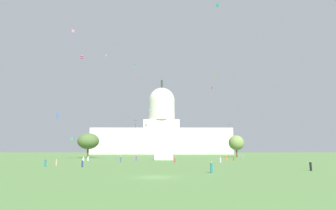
# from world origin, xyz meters

# --- Properties ---
(ground_plane) EXTENTS (800.00, 800.00, 0.00)m
(ground_plane) POSITION_xyz_m (0.00, 0.00, 0.00)
(ground_plane) COLOR #567F42
(capitol_building) EXTENTS (119.61, 22.86, 65.17)m
(capitol_building) POSITION_xyz_m (-2.61, 197.98, 19.36)
(capitol_building) COLOR beige
(capitol_building) RESTS_ON ground_plane
(event_tent) EXTENTS (7.16, 4.88, 5.91)m
(event_tent) POSITION_xyz_m (0.52, 62.67, 3.05)
(event_tent) COLOR white
(event_tent) RESTS_ON ground_plane
(tree_west_near) EXTENTS (13.48, 13.39, 11.26)m
(tree_west_near) POSITION_xyz_m (-34.96, 90.72, 7.56)
(tree_west_near) COLOR #4C3823
(tree_west_near) RESTS_ON ground_plane
(tree_east_far) EXTENTS (10.38, 10.40, 10.67)m
(tree_east_far) POSITION_xyz_m (36.02, 98.15, 6.99)
(tree_east_far) COLOR brown
(tree_east_far) RESTS_ON ground_plane
(person_red_deep_crowd) EXTENTS (0.47, 0.47, 1.51)m
(person_red_deep_crowd) POSITION_xyz_m (3.78, 41.20, 0.69)
(person_red_deep_crowd) COLOR red
(person_red_deep_crowd) RESTS_ON ground_plane
(person_denim_front_right) EXTENTS (0.58, 0.58, 1.78)m
(person_denim_front_right) POSITION_xyz_m (-11.63, 42.26, 0.81)
(person_denim_front_right) COLOR #3D5684
(person_denim_front_right) RESTS_ON ground_plane
(person_grey_near_tent) EXTENTS (0.43, 0.43, 1.72)m
(person_grey_near_tent) POSITION_xyz_m (28.02, 59.92, 0.79)
(person_grey_near_tent) COLOR gray
(person_grey_near_tent) RESTS_ON ground_plane
(person_teal_mid_left) EXTENTS (0.49, 0.49, 1.57)m
(person_teal_mid_left) POSITION_xyz_m (-24.15, 22.06, 0.71)
(person_teal_mid_left) COLOR #1E757A
(person_teal_mid_left) RESTS_ON ground_plane
(person_navy_near_tree_west) EXTENTS (0.37, 0.37, 1.57)m
(person_navy_near_tree_west) POSITION_xyz_m (-15.91, 20.62, 0.72)
(person_navy_near_tree_west) COLOR navy
(person_navy_near_tree_west) RESTS_ON ground_plane
(person_tan_back_right) EXTENTS (0.43, 0.43, 1.44)m
(person_tan_back_right) POSITION_xyz_m (-23.71, 26.77, 0.66)
(person_tan_back_right) COLOR tan
(person_tan_back_right) RESTS_ON ground_plane
(person_white_mid_center) EXTENTS (0.64, 0.64, 1.49)m
(person_white_mid_center) POSITION_xyz_m (-24.85, 50.91, 0.66)
(person_white_mid_center) COLOR silver
(person_white_mid_center) RESTS_ON ground_plane
(person_teal_aisle_center) EXTENTS (0.53, 0.53, 1.73)m
(person_teal_aisle_center) POSITION_xyz_m (8.28, 6.37, 0.80)
(person_teal_aisle_center) COLOR #1E757A
(person_teal_aisle_center) RESTS_ON ground_plane
(person_purple_front_center) EXTENTS (0.48, 0.48, 1.76)m
(person_purple_front_center) POSITION_xyz_m (-8.46, 53.61, 0.82)
(person_purple_front_center) COLOR #703D93
(person_purple_front_center) RESTS_ON ground_plane
(person_olive_back_left) EXTENTS (0.58, 0.58, 1.49)m
(person_olive_back_left) POSITION_xyz_m (23.30, 52.46, 0.66)
(person_olive_back_left) COLOR olive
(person_olive_back_left) RESTS_ON ground_plane
(person_white_edge_west) EXTENTS (0.51, 0.51, 1.55)m
(person_white_edge_west) POSITION_xyz_m (16.85, 42.61, 0.72)
(person_white_edge_west) COLOR silver
(person_white_edge_west) RESTS_ON ground_plane
(person_orange_front_left) EXTENTS (0.41, 0.41, 1.63)m
(person_orange_front_left) POSITION_xyz_m (21.63, 55.99, 0.75)
(person_orange_front_left) COLOR orange
(person_orange_front_left) RESTS_ON ground_plane
(person_black_edge_east) EXTENTS (0.53, 0.53, 1.65)m
(person_black_edge_east) POSITION_xyz_m (25.86, 10.64, 0.75)
(person_black_edge_east) COLOR black
(person_black_edge_east) RESTS_ON ground_plane
(person_white_back_center) EXTENTS (0.47, 0.47, 1.60)m
(person_white_back_center) POSITION_xyz_m (-23.94, 52.80, 0.72)
(person_white_back_center) COLOR silver
(person_white_back_center) RESTS_ON ground_plane
(kite_cyan_high) EXTENTS (1.25, 1.40, 3.62)m
(kite_cyan_high) POSITION_xyz_m (-19.00, 125.82, 55.87)
(kite_cyan_high) COLOR #33BCDB
(kite_green_low) EXTENTS (1.16, 1.12, 4.19)m
(kite_green_low) POSITION_xyz_m (-39.11, 81.19, 8.17)
(kite_green_low) COLOR green
(kite_lime_mid) EXTENTS (1.38, 1.22, 3.48)m
(kite_lime_mid) POSITION_xyz_m (38.98, 174.65, 19.96)
(kite_lime_mid) COLOR #8CD133
(kite_turquoise_high) EXTENTS (0.94, 0.93, 0.96)m
(kite_turquoise_high) POSITION_xyz_m (16.45, 37.76, 45.89)
(kite_turquoise_high) COLOR teal
(kite_blue_low) EXTENTS (0.57, 0.59, 2.47)m
(kite_blue_low) POSITION_xyz_m (-32.68, 47.77, 14.26)
(kite_blue_low) COLOR blue
(kite_red_high) EXTENTS (1.13, 1.05, 2.57)m
(kite_red_high) POSITION_xyz_m (29.43, 125.98, 41.30)
(kite_red_high) COLOR red
(kite_pink_high) EXTENTS (0.68, 1.08, 4.07)m
(kite_pink_high) POSITION_xyz_m (-31.83, 54.26, 44.83)
(kite_pink_high) COLOR pink
(kite_gold_high) EXTENTS (0.56, 0.57, 3.21)m
(kite_gold_high) POSITION_xyz_m (-34.25, 116.19, 58.39)
(kite_gold_high) COLOR gold
(kite_magenta_high) EXTENTS (1.30, 1.30, 3.81)m
(kite_magenta_high) POSITION_xyz_m (-34.04, 72.06, 41.93)
(kite_magenta_high) COLOR #D1339E
(kite_yellow_high) EXTENTS (0.45, 0.94, 1.47)m
(kite_yellow_high) POSITION_xyz_m (36.25, 143.37, 53.91)
(kite_yellow_high) COLOR yellow
(kite_black_low) EXTENTS (1.33, 0.88, 2.54)m
(kite_black_low) POSITION_xyz_m (-9.53, 57.02, 13.23)
(kite_black_low) COLOR black
(kite_violet_low) EXTENTS (1.48, 1.53, 2.03)m
(kite_violet_low) POSITION_xyz_m (35.06, 103.97, 16.34)
(kite_violet_low) COLOR purple
(kite_cyan_mid) EXTENTS (1.24, 1.22, 1.19)m
(kite_cyan_mid) POSITION_xyz_m (-11.82, 176.36, 34.95)
(kite_cyan_mid) COLOR #33BCDB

